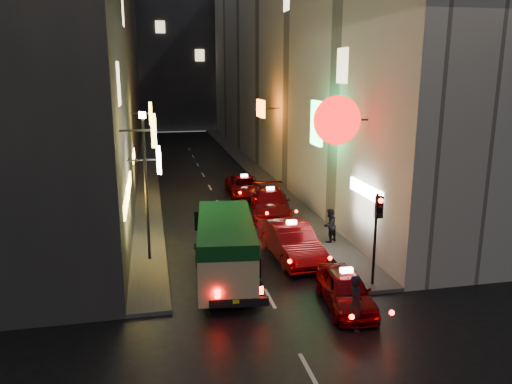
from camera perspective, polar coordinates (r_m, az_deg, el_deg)
building_left at (r=41.76m, az=-18.19°, el=14.43°), size 7.48×52.00×18.00m
building_right at (r=43.23m, az=4.15°, el=15.00°), size 8.35×52.00×18.00m
building_far at (r=73.72m, az=-9.29°, el=15.84°), size 30.00×10.00×22.00m
sidewalk_left at (r=42.29m, az=-12.24°, el=2.60°), size 1.50×52.00×0.15m
sidewalk_right at (r=43.07m, az=-0.86°, el=3.11°), size 1.50×52.00×0.15m
minibus at (r=19.10m, az=-3.49°, el=-5.87°), size 2.71×6.03×2.50m
taxi_near at (r=17.71m, az=10.22°, el=-10.63°), size 2.33×4.79×1.64m
taxi_second at (r=21.68m, az=4.05°, el=-5.34°), size 2.72×5.88×2.00m
taxi_third at (r=27.99m, az=1.64°, el=-1.00°), size 3.11×5.80×1.92m
taxi_far at (r=32.46m, az=-1.35°, el=0.82°), size 2.05×4.74×1.66m
pedestrian_crossing at (r=16.21m, az=11.33°, el=-11.94°), size 0.44×0.68×2.05m
pedestrian_sidewalk at (r=23.52m, az=8.40°, el=-3.54°), size 0.81×0.74×1.82m
traffic_light at (r=18.63m, az=13.73°, el=-3.17°), size 0.26×0.43×3.50m
lamp_post at (r=20.98m, az=-12.52°, el=1.69°), size 0.28×0.28×6.22m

